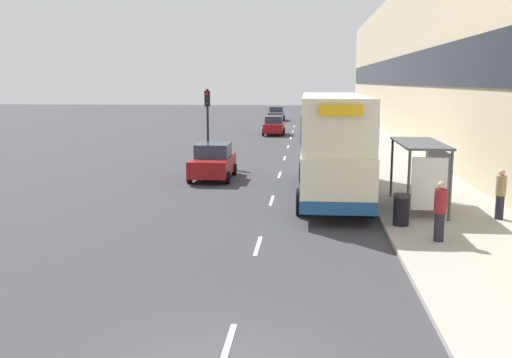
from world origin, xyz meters
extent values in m
cube|color=#A39E93|center=(6.50, 38.50, 0.07)|extent=(5.00, 93.00, 0.14)
cube|color=#C6B793|center=(10.50, 38.50, 6.40)|extent=(3.00, 93.00, 12.79)
cube|color=black|center=(8.96, 38.50, 5.76)|extent=(0.12, 89.28, 2.30)
cube|color=silver|center=(0.00, 1.09, 0.01)|extent=(0.12, 2.00, 0.01)
cube|color=silver|center=(0.00, 7.69, 0.01)|extent=(0.12, 2.00, 0.01)
cube|color=silver|center=(0.00, 14.29, 0.01)|extent=(0.12, 2.00, 0.01)
cube|color=silver|center=(0.00, 20.89, 0.01)|extent=(0.12, 2.00, 0.01)
cube|color=silver|center=(0.00, 27.49, 0.01)|extent=(0.12, 2.00, 0.01)
cube|color=silver|center=(0.00, 34.09, 0.01)|extent=(0.12, 2.00, 0.01)
cube|color=silver|center=(0.00, 40.68, 0.01)|extent=(0.12, 2.00, 0.01)
cube|color=silver|center=(0.00, 47.28, 0.01)|extent=(0.12, 2.00, 0.01)
cube|color=silver|center=(0.00, 53.88, 0.01)|extent=(0.12, 2.00, 0.01)
cube|color=#4C4C51|center=(5.60, 12.89, 2.58)|extent=(1.60, 4.20, 0.08)
cylinder|color=#4C4C51|center=(4.90, 10.89, 1.34)|extent=(0.10, 0.10, 2.40)
cylinder|color=#4C4C51|center=(4.90, 14.89, 1.34)|extent=(0.10, 0.10, 2.40)
cylinder|color=#4C4C51|center=(6.30, 10.89, 1.34)|extent=(0.10, 0.10, 2.40)
cylinder|color=#4C4C51|center=(6.30, 14.89, 1.34)|extent=(0.10, 0.10, 2.40)
cube|color=#99A8B2|center=(6.27, 12.89, 1.46)|extent=(0.04, 3.68, 1.92)
cube|color=white|center=(5.60, 10.95, 1.39)|extent=(1.19, 0.10, 1.82)
cube|color=maroon|center=(5.85, 12.89, 0.59)|extent=(0.36, 2.80, 0.08)
cube|color=beige|center=(2.48, 15.16, 1.43)|extent=(2.55, 10.79, 1.85)
cube|color=beige|center=(2.48, 15.16, 3.33)|extent=(2.50, 10.47, 1.95)
cube|color=#1E518C|center=(2.48, 15.16, 0.72)|extent=(2.58, 10.85, 0.45)
cube|color=#2D3847|center=(2.48, 15.16, 1.79)|extent=(2.58, 10.14, 0.81)
cube|color=#2D3847|center=(2.48, 15.16, 3.23)|extent=(2.55, 10.14, 0.94)
cube|color=yellow|center=(2.48, 9.79, 3.95)|extent=(1.40, 0.08, 0.36)
cylinder|color=black|center=(1.20, 18.83, 0.50)|extent=(0.30, 1.00, 1.00)
cylinder|color=black|center=(3.75, 18.83, 0.50)|extent=(0.30, 1.00, 1.00)
cylinder|color=black|center=(1.20, 11.82, 0.50)|extent=(0.30, 1.00, 1.00)
cylinder|color=black|center=(3.75, 11.82, 0.50)|extent=(0.30, 1.00, 1.00)
cube|color=navy|center=(3.08, 40.17, 0.72)|extent=(1.76, 3.98, 0.84)
cube|color=#2D3847|center=(3.08, 39.97, 1.48)|extent=(1.55, 1.91, 0.69)
cylinder|color=black|center=(2.20, 41.40, 0.30)|extent=(0.20, 0.60, 0.60)
cylinder|color=black|center=(3.96, 41.40, 0.30)|extent=(0.20, 0.60, 0.60)
cylinder|color=black|center=(2.20, 38.94, 0.30)|extent=(0.20, 0.60, 0.60)
cylinder|color=black|center=(3.96, 38.94, 0.30)|extent=(0.20, 0.60, 0.60)
cube|color=maroon|center=(-1.65, 43.63, 0.69)|extent=(1.76, 4.06, 0.78)
cube|color=#2D3847|center=(-1.65, 43.84, 1.40)|extent=(1.55, 1.95, 0.64)
cylinder|color=black|center=(-0.77, 42.38, 0.30)|extent=(0.20, 0.60, 0.60)
cylinder|color=black|center=(-2.53, 42.38, 0.30)|extent=(0.20, 0.60, 0.60)
cylinder|color=black|center=(-0.77, 44.89, 0.30)|extent=(0.20, 0.60, 0.60)
cylinder|color=black|center=(-2.53, 44.89, 0.30)|extent=(0.20, 0.60, 0.60)
cube|color=maroon|center=(-3.28, 19.32, 0.71)|extent=(1.86, 4.11, 0.81)
cube|color=#2D3847|center=(-3.28, 19.52, 1.44)|extent=(1.64, 1.97, 0.66)
cylinder|color=black|center=(-2.35, 18.05, 0.30)|extent=(0.20, 0.60, 0.60)
cylinder|color=black|center=(-4.21, 18.05, 0.30)|extent=(0.20, 0.60, 0.60)
cylinder|color=black|center=(-2.35, 20.59, 0.30)|extent=(0.20, 0.60, 0.60)
cylinder|color=black|center=(-4.21, 20.59, 0.30)|extent=(0.20, 0.60, 0.60)
cube|color=#4C5156|center=(-2.49, 63.26, 0.70)|extent=(1.86, 4.37, 0.79)
cube|color=#2D3847|center=(-2.49, 63.48, 1.42)|extent=(1.63, 2.10, 0.65)
cylinder|color=black|center=(-1.56, 61.90, 0.30)|extent=(0.20, 0.60, 0.60)
cylinder|color=black|center=(-3.42, 61.90, 0.30)|extent=(0.20, 0.60, 0.60)
cylinder|color=black|center=(-1.56, 64.61, 0.30)|extent=(0.20, 0.60, 0.60)
cylinder|color=black|center=(-3.42, 64.61, 0.30)|extent=(0.20, 0.60, 0.60)
cylinder|color=#23232D|center=(8.08, 11.24, 0.56)|extent=(0.28, 0.28, 0.83)
cylinder|color=#997F51|center=(8.08, 11.24, 1.32)|extent=(0.35, 0.35, 0.69)
sphere|color=tan|center=(8.08, 11.24, 1.78)|extent=(0.23, 0.23, 0.23)
cylinder|color=#23232D|center=(5.37, 8.21, 0.57)|extent=(0.29, 0.29, 0.86)
cylinder|color=maroon|center=(5.37, 8.21, 1.36)|extent=(0.36, 0.36, 0.72)
sphere|color=tan|center=(5.37, 8.21, 1.84)|extent=(0.23, 0.23, 0.23)
cylinder|color=black|center=(4.55, 10.05, 0.61)|extent=(0.52, 0.52, 0.95)
cylinder|color=#2D2D33|center=(4.55, 10.05, 1.14)|extent=(0.55, 0.55, 0.10)
cylinder|color=black|center=(-4.40, 24.37, 2.21)|extent=(0.14, 0.14, 4.42)
cube|color=black|center=(-4.40, 24.32, 3.87)|extent=(0.30, 0.24, 0.90)
sphere|color=red|center=(-4.40, 24.20, 4.14)|extent=(0.16, 0.16, 0.16)
sphere|color=#2D2D2D|center=(-4.40, 24.20, 3.87)|extent=(0.16, 0.16, 0.16)
sphere|color=#2D2D2D|center=(-4.40, 24.20, 3.60)|extent=(0.16, 0.16, 0.16)
camera|label=1|loc=(1.41, -8.67, 4.84)|focal=40.00mm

